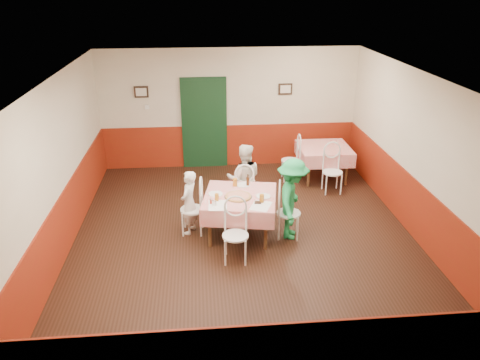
{
  "coord_description": "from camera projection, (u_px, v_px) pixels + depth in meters",
  "views": [
    {
      "loc": [
        -0.73,
        -7.19,
        4.2
      ],
      "look_at": [
        -0.07,
        0.08,
        1.05
      ],
      "focal_mm": 35.0,
      "sensor_mm": 36.0,
      "label": 1
    }
  ],
  "objects": [
    {
      "name": "floor",
      "position": [
        244.0,
        236.0,
        8.3
      ],
      "size": [
        7.0,
        7.0,
        0.0
      ],
      "primitive_type": "plane",
      "color": "black",
      "rests_on": "ground"
    },
    {
      "name": "plate_far",
      "position": [
        243.0,
        185.0,
        8.47
      ],
      "size": [
        0.29,
        0.29,
        0.01
      ],
      "primitive_type": "cylinder",
      "rotation": [
        0.0,
        0.0,
        -0.18
      ],
      "color": "white",
      "rests_on": "main_table"
    },
    {
      "name": "diner_right",
      "position": [
        292.0,
        199.0,
        8.02
      ],
      "size": [
        0.78,
        1.05,
        1.45
      ],
      "primitive_type": "imported",
      "rotation": [
        0.0,
        0.0,
        1.29
      ],
      "color": "gray",
      "rests_on": "ground"
    },
    {
      "name": "right_wall",
      "position": [
        419.0,
        157.0,
        8.0
      ],
      "size": [
        0.1,
        7.0,
        2.8
      ],
      "primitive_type": "cube",
      "color": "beige",
      "rests_on": "ground"
    },
    {
      "name": "diner_left",
      "position": [
        189.0,
        202.0,
        8.21
      ],
      "size": [
        0.42,
        0.5,
        1.17
      ],
      "primitive_type": "imported",
      "rotation": [
        0.0,
        0.0,
        -1.96
      ],
      "color": "gray",
      "rests_on": "ground"
    },
    {
      "name": "door",
      "position": [
        204.0,
        124.0,
        10.99
      ],
      "size": [
        0.96,
        0.06,
        2.1
      ],
      "primitive_type": "cube",
      "color": "black",
      "rests_on": "ground"
    },
    {
      "name": "wallet",
      "position": [
        258.0,
        202.0,
        7.79
      ],
      "size": [
        0.12,
        0.11,
        0.02
      ],
      "primitive_type": "cube",
      "rotation": [
        0.0,
        0.0,
        -0.18
      ],
      "color": "black",
      "rests_on": "main_table"
    },
    {
      "name": "chair_near",
      "position": [
        235.0,
        236.0,
        7.42
      ],
      "size": [
        0.46,
        0.46,
        0.9
      ],
      "primitive_type": null,
      "rotation": [
        0.0,
        0.0,
        -0.1
      ],
      "color": "white",
      "rests_on": "ground"
    },
    {
      "name": "glass_a",
      "position": [
        217.0,
        197.0,
        7.86
      ],
      "size": [
        0.08,
        0.08,
        0.12
      ],
      "primitive_type": "cylinder",
      "rotation": [
        0.0,
        0.0,
        -0.18
      ],
      "color": "#BF7219",
      "rests_on": "main_table"
    },
    {
      "name": "menu_left",
      "position": [
        218.0,
        205.0,
        7.72
      ],
      "size": [
        0.31,
        0.41,
        0.0
      ],
      "primitive_type": "cube",
      "rotation": [
        0.0,
        0.0,
        -0.04
      ],
      "color": "white",
      "rests_on": "main_table"
    },
    {
      "name": "chair_right",
      "position": [
        289.0,
        213.0,
        8.13
      ],
      "size": [
        0.49,
        0.49,
        0.9
      ],
      "primitive_type": null,
      "rotation": [
        0.0,
        0.0,
        1.39
      ],
      "color": "white",
      "rests_on": "ground"
    },
    {
      "name": "left_wall",
      "position": [
        59.0,
        169.0,
        7.5
      ],
      "size": [
        0.1,
        7.0,
        2.8
      ],
      "primitive_type": "cube",
      "color": "beige",
      "rests_on": "ground"
    },
    {
      "name": "wainscot_back",
      "position": [
        230.0,
        145.0,
        11.29
      ],
      "size": [
        6.0,
        0.03,
        1.0
      ],
      "primitive_type": "cube",
      "color": "maroon",
      "rests_on": "ground"
    },
    {
      "name": "plate_left",
      "position": [
        216.0,
        194.0,
        8.11
      ],
      "size": [
        0.29,
        0.29,
        0.01
      ],
      "primitive_type": "cylinder",
      "rotation": [
        0.0,
        0.0,
        -0.18
      ],
      "color": "white",
      "rests_on": "main_table"
    },
    {
      "name": "diner_far",
      "position": [
        244.0,
        179.0,
        8.92
      ],
      "size": [
        0.7,
        0.57,
        1.38
      ],
      "primitive_type": "imported",
      "rotation": [
        0.0,
        0.0,
        3.08
      ],
      "color": "gray",
      "rests_on": "ground"
    },
    {
      "name": "main_table",
      "position": [
        240.0,
        215.0,
        8.22
      ],
      "size": [
        1.42,
        1.42,
        0.77
      ],
      "primitive_type": "cube",
      "rotation": [
        0.0,
        0.0,
        -0.18
      ],
      "color": "red",
      "rests_on": "ground"
    },
    {
      "name": "chair_second_b",
      "position": [
        333.0,
        172.0,
        9.85
      ],
      "size": [
        0.43,
        0.43,
        0.9
      ],
      "primitive_type": null,
      "rotation": [
        0.0,
        0.0,
        -0.01
      ],
      "color": "white",
      "rests_on": "ground"
    },
    {
      "name": "thermostat",
      "position": [
        147.0,
        107.0,
        10.7
      ],
      "size": [
        0.1,
        0.03,
        0.1
      ],
      "primitive_type": "cube",
      "color": "white",
      "rests_on": "back_wall"
    },
    {
      "name": "chair_left",
      "position": [
        192.0,
        209.0,
        8.26
      ],
      "size": [
        0.46,
        0.46,
        0.9
      ],
      "primitive_type": null,
      "rotation": [
        0.0,
        0.0,
        -1.67
      ],
      "color": "white",
      "rests_on": "ground"
    },
    {
      "name": "chair_far",
      "position": [
        244.0,
        191.0,
        8.97
      ],
      "size": [
        0.43,
        0.43,
        0.9
      ],
      "primitive_type": null,
      "rotation": [
        0.0,
        0.0,
        3.12
      ],
      "color": "white",
      "rests_on": "ground"
    },
    {
      "name": "glass_b",
      "position": [
        262.0,
        198.0,
        7.8
      ],
      "size": [
        0.09,
        0.09,
        0.14
      ],
      "primitive_type": "cylinder",
      "rotation": [
        0.0,
        0.0,
        -0.18
      ],
      "color": "#BF7219",
      "rests_on": "main_table"
    },
    {
      "name": "pizza",
      "position": [
        238.0,
        196.0,
        8.0
      ],
      "size": [
        0.52,
        0.52,
        0.03
      ],
      "primitive_type": "cylinder",
      "rotation": [
        0.0,
        0.0,
        -0.18
      ],
      "color": "#B74723",
      "rests_on": "main_table"
    },
    {
      "name": "front_wall",
      "position": [
        280.0,
        292.0,
        4.55
      ],
      "size": [
        6.0,
        0.1,
        2.8
      ],
      "primitive_type": "cube",
      "color": "beige",
      "rests_on": "ground"
    },
    {
      "name": "menu_right",
      "position": [
        261.0,
        206.0,
        7.7
      ],
      "size": [
        0.43,
        0.48,
        0.0
      ],
      "primitive_type": "cube",
      "rotation": [
        0.0,
        0.0,
        -0.39
      ],
      "color": "white",
      "rests_on": "main_table"
    },
    {
      "name": "plate_right",
      "position": [
        263.0,
        196.0,
        8.02
      ],
      "size": [
        0.29,
        0.29,
        0.01
      ],
      "primitive_type": "cylinder",
      "rotation": [
        0.0,
        0.0,
        -0.18
      ],
      "color": "white",
      "rests_on": "main_table"
    },
    {
      "name": "picture_left",
      "position": [
        141.0,
        92.0,
        10.56
      ],
      "size": [
        0.32,
        0.03,
        0.26
      ],
      "primitive_type": "cube",
      "color": "black",
      "rests_on": "back_wall"
    },
    {
      "name": "picture_right",
      "position": [
        285.0,
        89.0,
        10.83
      ],
      "size": [
        0.32,
        0.03,
        0.26
      ],
      "primitive_type": "cube",
      "color": "black",
      "rests_on": "back_wall"
    },
    {
      "name": "ceiling",
      "position": [
        245.0,
        78.0,
        7.19
      ],
      "size": [
        7.0,
        7.0,
        0.0
      ],
      "primitive_type": "plane",
      "color": "white",
      "rests_on": "back_wall"
    },
    {
      "name": "second_table",
      "position": [
        323.0,
        163.0,
        10.57
      ],
      "size": [
        1.13,
        1.13,
        0.77
      ],
      "primitive_type": "cube",
      "rotation": [
        0.0,
        0.0,
        -0.01
      ],
      "color": "red",
      "rests_on": "ground"
    },
    {
      "name": "shaker_b",
      "position": [
        216.0,
        203.0,
        7.68
      ],
      "size": [
        0.04,
        0.04,
        0.09
      ],
      "primitive_type": "cylinder",
      "rotation": [
        0.0,
        0.0,
        -0.18
      ],
      "color": "silver",
      "rests_on": "main_table"
    },
    {
      "name": "wainscot_left",
      "position": [
        68.0,
        218.0,
        7.86
      ],
      "size": [
        0.03,
        7.0,
        1.0
      ],
      "primitive_type": "cube",
      "color": "maroon",
      "rests_on": "ground"
    },
    {
      "name": "wainscot_right",
      "position": [
        410.0,
        204.0,
        8.35
      ],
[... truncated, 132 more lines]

